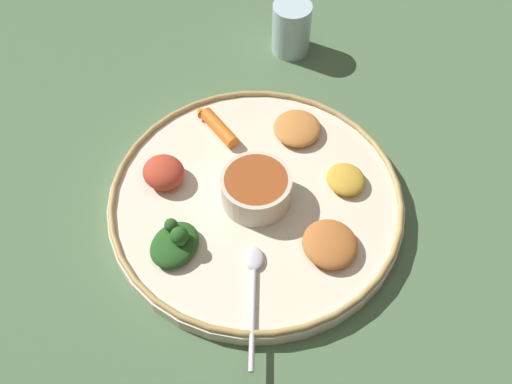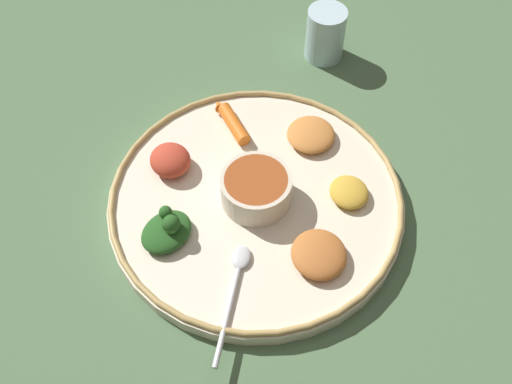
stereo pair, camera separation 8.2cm
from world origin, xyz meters
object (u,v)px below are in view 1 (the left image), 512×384
object	(u,v)px
spoon	(254,285)
drinking_glass	(291,31)
carrot_near_spoon	(217,125)
greens_pile	(175,243)
center_bowl	(256,188)

from	to	relation	value
spoon	drinking_glass	size ratio (longest dim) A/B	1.69
carrot_near_spoon	drinking_glass	size ratio (longest dim) A/B	1.02
greens_pile	drinking_glass	world-z (taller)	drinking_glass
spoon	greens_pile	size ratio (longest dim) A/B	1.63
spoon	drinking_glass	bearing A→B (deg)	-36.35
carrot_near_spoon	drinking_glass	world-z (taller)	drinking_glass
spoon	greens_pile	xyz separation A→B (m)	(0.10, 0.06, 0.01)
carrot_near_spoon	spoon	bearing A→B (deg)	163.22
center_bowl	greens_pile	world-z (taller)	center_bowl
drinking_glass	greens_pile	bearing A→B (deg)	129.46
center_bowl	greens_pile	distance (m)	0.13
center_bowl	carrot_near_spoon	world-z (taller)	center_bowl
spoon	drinking_glass	xyz separation A→B (m)	(0.37, -0.27, 0.01)
drinking_glass	spoon	bearing A→B (deg)	143.65
center_bowl	spoon	bearing A→B (deg)	149.93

